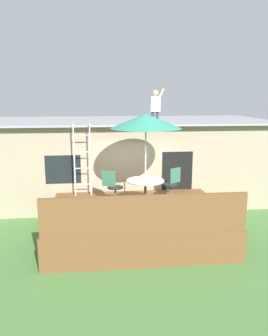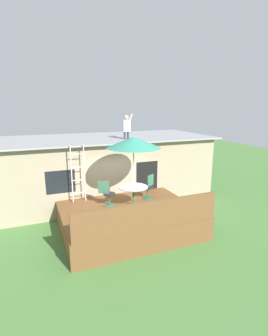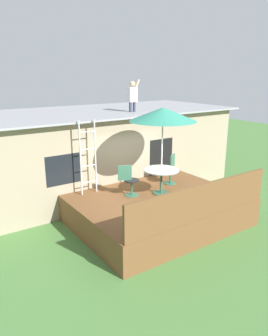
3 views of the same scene
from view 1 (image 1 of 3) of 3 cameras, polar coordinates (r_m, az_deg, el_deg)
ground_plane at (r=9.57m, az=0.30°, el=-11.16°), size 40.00×40.00×0.00m
house at (r=12.59m, az=-1.52°, el=1.58°), size 10.50×4.50×2.94m
deck at (r=9.42m, az=0.31°, el=-8.92°), size 4.67×3.88×0.80m
deck_railing at (r=7.37m, az=1.98°, el=-8.03°), size 4.57×0.08×0.90m
patio_table at (r=9.17m, az=1.95°, el=-3.04°), size 1.04×1.04×0.74m
patio_umbrella at (r=8.87m, az=2.04°, el=8.00°), size 1.90×1.90×2.54m
step_ladder at (r=10.18m, az=-8.81°, el=1.33°), size 0.52×0.04×2.20m
person_figure at (r=11.44m, az=3.70°, el=10.93°), size 0.47×0.20×1.11m
patio_chair_left at (r=9.51m, az=-3.63°, el=-3.32°), size 0.59×0.44×0.92m
patio_chair_right at (r=9.90m, az=6.51°, el=-2.74°), size 0.57×0.45×0.92m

